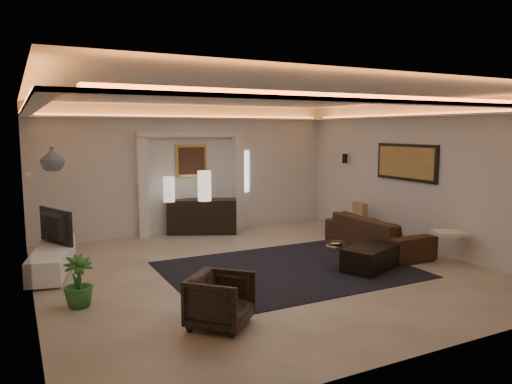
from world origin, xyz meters
name	(u,v)px	position (x,y,z in m)	size (l,w,h in m)	color
floor	(262,270)	(0.00, 0.00, 0.00)	(7.00, 7.00, 0.00)	#C3B69A
ceiling	(262,96)	(0.00, 0.00, 2.90)	(7.00, 7.00, 0.00)	white
wall_back	(191,169)	(0.00, 3.50, 1.45)	(7.00, 7.00, 0.00)	silver
wall_front	(423,220)	(0.00, -3.50, 1.45)	(7.00, 7.00, 0.00)	silver
wall_left	(28,199)	(-3.50, 0.00, 1.45)	(7.00, 7.00, 0.00)	silver
wall_right	(418,176)	(3.50, 0.00, 1.45)	(7.00, 7.00, 0.00)	silver
cove_soffit	(262,113)	(0.00, 0.00, 2.62)	(7.00, 7.00, 0.04)	silver
daylight_slit	(244,171)	(1.35, 3.48, 1.35)	(0.25, 0.03, 1.00)	white
area_rug	(288,270)	(0.40, -0.20, 0.01)	(4.00, 3.00, 0.01)	black
pilaster_left	(143,188)	(-1.15, 3.40, 1.10)	(0.22, 0.20, 2.20)	silver
pilaster_right	(238,182)	(1.15, 3.40, 1.10)	(0.22, 0.20, 2.20)	silver
alcove_header	(192,134)	(0.00, 3.40, 2.25)	(2.52, 0.20, 0.12)	silver
painting_frame	(191,161)	(0.00, 3.47, 1.65)	(0.74, 0.04, 0.74)	tan
painting_canvas	(192,161)	(0.00, 3.44, 1.65)	(0.62, 0.02, 0.62)	#4C2D1E
art_panel_frame	(406,162)	(3.47, 0.30, 1.70)	(0.04, 1.64, 0.74)	black
art_panel_gold	(405,162)	(3.44, 0.30, 1.70)	(0.02, 1.50, 0.62)	tan
wall_sconce	(345,158)	(3.38, 2.20, 1.68)	(0.12, 0.12, 0.22)	black
wall_niche	(28,175)	(-3.44, 1.40, 1.65)	(0.10, 0.55, 0.04)	silver
console	(202,216)	(0.14, 3.18, 0.40)	(1.55, 0.48, 0.78)	black
lamp_left	(169,188)	(-0.64, 3.15, 1.09)	(0.25, 0.25, 0.55)	beige
lamp_right	(204,187)	(0.11, 2.94, 1.09)	(0.30, 0.30, 0.67)	#FFE9D0
media_ledge	(53,258)	(-3.15, 1.51, 0.23)	(0.51, 2.05, 0.38)	white
tv	(50,225)	(-3.15, 1.76, 0.75)	(0.14, 1.04, 0.60)	black
figurine	(49,228)	(-3.15, 2.05, 0.64)	(0.14, 0.14, 0.38)	#473228
ginger_jar	(52,159)	(-3.06, 1.72, 1.87)	(0.39, 0.39, 0.40)	#455362
plant	(78,282)	(-2.96, -0.38, 0.34)	(0.39, 0.39, 0.69)	#2F692A
sofa	(377,233)	(2.65, 0.18, 0.33)	(0.90, 2.29, 0.67)	brown
throw_blanket	(450,233)	(3.15, -1.14, 0.55)	(0.52, 0.43, 0.06)	beige
throw_pillow	(360,212)	(3.15, 1.32, 0.55)	(0.12, 0.41, 0.41)	#A28354
coffee_table	(371,258)	(1.66, -0.82, 0.21)	(1.06, 0.58, 0.40)	black
bowl	(335,244)	(1.13, -0.53, 0.45)	(0.31, 0.31, 0.08)	black
magazine	(335,245)	(1.13, -0.53, 0.42)	(0.26, 0.18, 0.03)	white
armchair	(220,301)	(-1.53, -1.85, 0.32)	(0.68, 0.70, 0.64)	black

